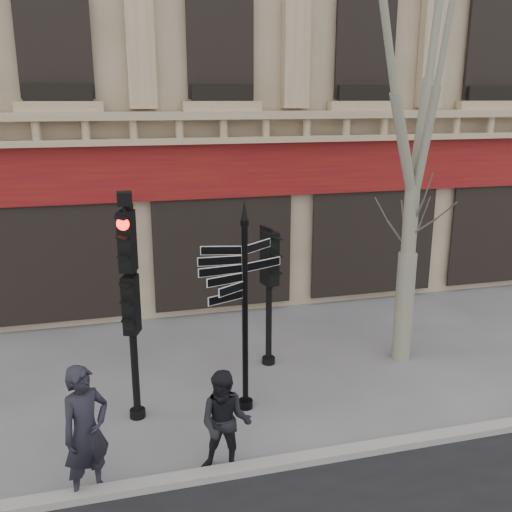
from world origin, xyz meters
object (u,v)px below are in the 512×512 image
Objects in this scene: traffic_signal_main at (129,281)px; pedestrian_a at (86,432)px; traffic_signal_secondary at (269,273)px; plane_tree at (423,45)px; fingerpost at (245,273)px; pedestrian_b at (225,423)px.

traffic_signal_main is 2.46m from pedestrian_a.
traffic_signal_secondary is 5.04m from plane_tree.
fingerpost is 2.33× the size of pedestrian_b.
fingerpost reaches higher than pedestrian_b.
fingerpost is at bearing -163.04° from plane_tree.
fingerpost is at bearing 87.53° from pedestrian_b.
fingerpost reaches higher than traffic_signal_secondary.
pedestrian_a is (-3.44, -3.21, -0.98)m from traffic_signal_secondary.
traffic_signal_secondary is at bearing 9.10° from pedestrian_a.
fingerpost is 1.85m from traffic_signal_main.
traffic_signal_secondary is at bearing 170.37° from plane_tree.
pedestrian_a is at bearing -159.62° from pedestrian_b.
fingerpost is 2.45m from pedestrian_b.
fingerpost is 1.86m from traffic_signal_secondary.
fingerpost is 5.25m from plane_tree.
traffic_signal_main is at bearing -165.38° from traffic_signal_secondary.
plane_tree is at bearing 4.98° from fingerpost.
traffic_signal_main is (-1.84, 0.17, -0.04)m from fingerpost.
pedestrian_b is at bearing -33.88° from pedestrian_a.
plane_tree reaches higher than fingerpost.
pedestrian_b is at bearing -124.83° from fingerpost.
traffic_signal_main is 2.45× the size of pedestrian_b.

